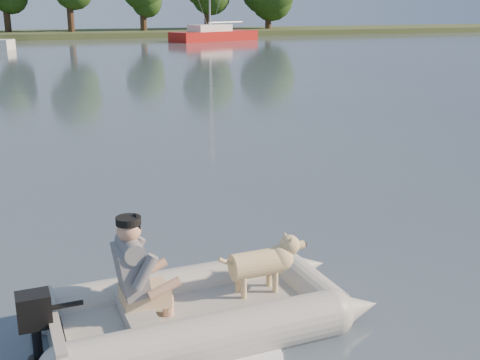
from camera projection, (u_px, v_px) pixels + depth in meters
name	position (u px, v px, depth m)	size (l,w,h in m)	color
water	(262.00, 298.00, 6.96)	(160.00, 160.00, 0.00)	slate
shore_bank	(34.00, 35.00, 62.62)	(160.00, 12.00, 0.70)	#47512D
dinghy	(202.00, 274.00, 6.23)	(4.46, 2.78, 1.39)	#ADADA7
man	(133.00, 266.00, 5.96)	(0.73, 0.62, 1.08)	slate
dog	(257.00, 268.00, 6.53)	(0.93, 0.33, 0.62)	tan
outboard_motor	(36.00, 330.00, 5.69)	(0.42, 0.29, 0.79)	black
sailboat	(214.00, 35.00, 56.82)	(9.28, 5.91, 12.28)	#A71713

